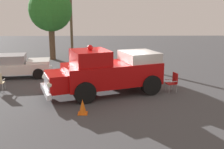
{
  "coord_description": "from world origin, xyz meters",
  "views": [
    {
      "loc": [
        -0.81,
        -13.9,
        4.33
      ],
      "look_at": [
        -0.55,
        -0.3,
        1.0
      ],
      "focal_mm": 43.62,
      "sensor_mm": 36.0,
      "label": 1
    }
  ],
  "objects_px": {
    "lawn_chair_spare": "(173,81)",
    "oak_tree_left": "(50,10)",
    "traffic_cone": "(83,107)",
    "classic_hot_rod": "(16,66)",
    "vintage_fire_truck": "(108,71)",
    "utility_pole": "(71,12)"
  },
  "relations": [
    {
      "from": "classic_hot_rod",
      "to": "traffic_cone",
      "type": "distance_m",
      "value": 8.03
    },
    {
      "from": "lawn_chair_spare",
      "to": "oak_tree_left",
      "type": "relative_size",
      "value": 0.17
    },
    {
      "from": "vintage_fire_truck",
      "to": "classic_hot_rod",
      "type": "relative_size",
      "value": 1.37
    },
    {
      "from": "vintage_fire_truck",
      "to": "classic_hot_rod",
      "type": "bearing_deg",
      "value": 148.12
    },
    {
      "from": "lawn_chair_spare",
      "to": "traffic_cone",
      "type": "xyz_separation_m",
      "value": [
        -4.52,
        -3.06,
        -0.28
      ]
    },
    {
      "from": "vintage_fire_truck",
      "to": "lawn_chair_spare",
      "type": "bearing_deg",
      "value": 4.66
    },
    {
      "from": "oak_tree_left",
      "to": "vintage_fire_truck",
      "type": "bearing_deg",
      "value": -64.36
    },
    {
      "from": "lawn_chair_spare",
      "to": "oak_tree_left",
      "type": "bearing_deg",
      "value": 130.5
    },
    {
      "from": "vintage_fire_truck",
      "to": "oak_tree_left",
      "type": "height_order",
      "value": "oak_tree_left"
    },
    {
      "from": "oak_tree_left",
      "to": "traffic_cone",
      "type": "bearing_deg",
      "value": -73.83
    },
    {
      "from": "oak_tree_left",
      "to": "traffic_cone",
      "type": "distance_m",
      "value": 13.72
    },
    {
      "from": "lawn_chair_spare",
      "to": "utility_pole",
      "type": "height_order",
      "value": "utility_pole"
    },
    {
      "from": "classic_hot_rod",
      "to": "oak_tree_left",
      "type": "height_order",
      "value": "oak_tree_left"
    },
    {
      "from": "classic_hot_rod",
      "to": "oak_tree_left",
      "type": "xyz_separation_m",
      "value": [
        1.13,
        6.22,
        3.41
      ]
    },
    {
      "from": "lawn_chair_spare",
      "to": "classic_hot_rod",
      "type": "bearing_deg",
      "value": 160.14
    },
    {
      "from": "lawn_chair_spare",
      "to": "traffic_cone",
      "type": "relative_size",
      "value": 1.61
    },
    {
      "from": "vintage_fire_truck",
      "to": "classic_hot_rod",
      "type": "distance_m",
      "value": 6.92
    },
    {
      "from": "traffic_cone",
      "to": "lawn_chair_spare",
      "type": "bearing_deg",
      "value": 34.09
    },
    {
      "from": "classic_hot_rod",
      "to": "traffic_cone",
      "type": "bearing_deg",
      "value": -53.26
    },
    {
      "from": "lawn_chair_spare",
      "to": "oak_tree_left",
      "type": "distance_m",
      "value": 13.1
    },
    {
      "from": "vintage_fire_truck",
      "to": "oak_tree_left",
      "type": "distance_m",
      "value": 11.34
    },
    {
      "from": "oak_tree_left",
      "to": "traffic_cone",
      "type": "height_order",
      "value": "oak_tree_left"
    }
  ]
}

